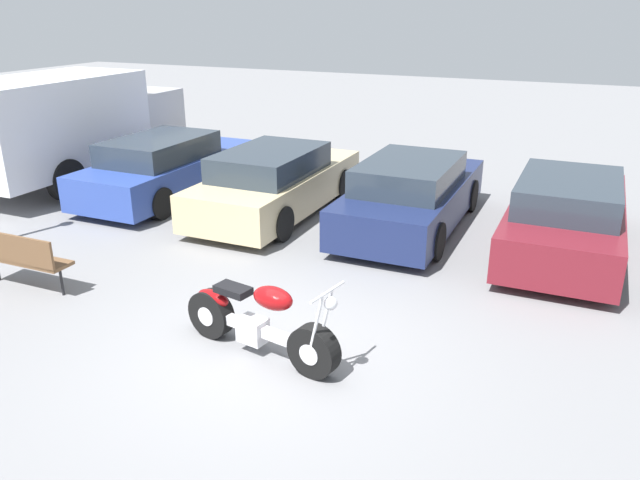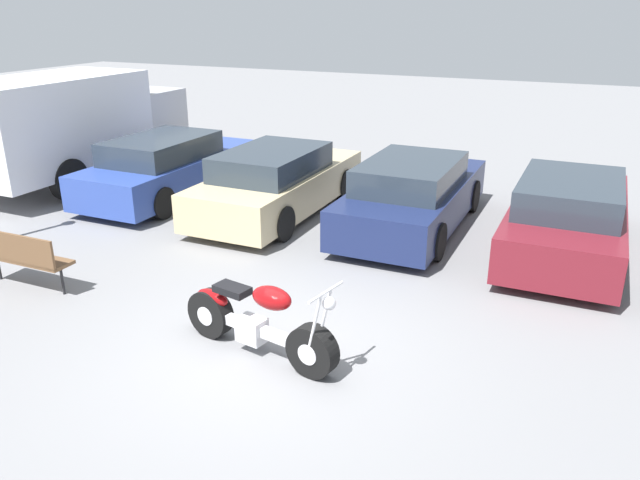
{
  "view_description": "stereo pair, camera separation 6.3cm",
  "coord_description": "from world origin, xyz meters",
  "px_view_note": "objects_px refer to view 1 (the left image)",
  "views": [
    {
      "loc": [
        3.29,
        -5.66,
        3.93
      ],
      "look_at": [
        0.0,
        1.72,
        0.85
      ],
      "focal_mm": 35.0,
      "sensor_mm": 36.0,
      "label": 1
    },
    {
      "loc": [
        3.35,
        -5.64,
        3.93
      ],
      "look_at": [
        0.0,
        1.72,
        0.85
      ],
      "focal_mm": 35.0,
      "sensor_mm": 36.0,
      "label": 2
    }
  ],
  "objects_px": {
    "parked_car_blue": "(167,167)",
    "delivery_truck": "(68,123)",
    "parked_car_maroon": "(566,216)",
    "motorcycle": "(258,323)",
    "park_bench": "(20,255)",
    "parked_car_champagne": "(276,182)",
    "parked_car_navy": "(412,195)"
  },
  "relations": [
    {
      "from": "parked_car_champagne",
      "to": "delivery_truck",
      "type": "height_order",
      "value": "delivery_truck"
    },
    {
      "from": "motorcycle",
      "to": "parked_car_champagne",
      "type": "bearing_deg",
      "value": 115.53
    },
    {
      "from": "parked_car_blue",
      "to": "parked_car_maroon",
      "type": "distance_m",
      "value": 8.05
    },
    {
      "from": "parked_car_blue",
      "to": "parked_car_champagne",
      "type": "distance_m",
      "value": 2.69
    },
    {
      "from": "motorcycle",
      "to": "parked_car_champagne",
      "type": "height_order",
      "value": "parked_car_champagne"
    },
    {
      "from": "motorcycle",
      "to": "park_bench",
      "type": "distance_m",
      "value": 3.99
    },
    {
      "from": "park_bench",
      "to": "delivery_truck",
      "type": "bearing_deg",
      "value": 127.62
    },
    {
      "from": "parked_car_blue",
      "to": "park_bench",
      "type": "xyz_separation_m",
      "value": [
        1.0,
        -4.77,
        -0.08
      ]
    },
    {
      "from": "motorcycle",
      "to": "parked_car_navy",
      "type": "distance_m",
      "value": 5.11
    },
    {
      "from": "delivery_truck",
      "to": "parked_car_champagne",
      "type": "bearing_deg",
      "value": -1.46
    },
    {
      "from": "parked_car_navy",
      "to": "parked_car_maroon",
      "type": "height_order",
      "value": "same"
    },
    {
      "from": "parked_car_navy",
      "to": "park_bench",
      "type": "bearing_deg",
      "value": -131.53
    },
    {
      "from": "parked_car_champagne",
      "to": "parked_car_maroon",
      "type": "relative_size",
      "value": 1.0
    },
    {
      "from": "parked_car_navy",
      "to": "park_bench",
      "type": "distance_m",
      "value": 6.58
    },
    {
      "from": "parked_car_blue",
      "to": "delivery_truck",
      "type": "distance_m",
      "value": 2.8
    },
    {
      "from": "parked_car_blue",
      "to": "park_bench",
      "type": "relative_size",
      "value": 3.06
    },
    {
      "from": "motorcycle",
      "to": "parked_car_champagne",
      "type": "relative_size",
      "value": 0.48
    },
    {
      "from": "parked_car_blue",
      "to": "delivery_truck",
      "type": "bearing_deg",
      "value": 179.2
    },
    {
      "from": "motorcycle",
      "to": "park_bench",
      "type": "height_order",
      "value": "motorcycle"
    },
    {
      "from": "motorcycle",
      "to": "parked_car_blue",
      "type": "height_order",
      "value": "parked_car_blue"
    },
    {
      "from": "parked_car_blue",
      "to": "parked_car_navy",
      "type": "relative_size",
      "value": 1.0
    },
    {
      "from": "parked_car_champagne",
      "to": "parked_car_navy",
      "type": "height_order",
      "value": "same"
    },
    {
      "from": "parked_car_blue",
      "to": "parked_car_maroon",
      "type": "bearing_deg",
      "value": 0.32
    },
    {
      "from": "parked_car_maroon",
      "to": "delivery_truck",
      "type": "bearing_deg",
      "value": -179.96
    },
    {
      "from": "parked_car_navy",
      "to": "delivery_truck",
      "type": "distance_m",
      "value": 8.1
    },
    {
      "from": "parked_car_blue",
      "to": "park_bench",
      "type": "height_order",
      "value": "parked_car_blue"
    },
    {
      "from": "parked_car_champagne",
      "to": "park_bench",
      "type": "xyz_separation_m",
      "value": [
        -1.68,
        -4.67,
        -0.08
      ]
    },
    {
      "from": "motorcycle",
      "to": "parked_car_maroon",
      "type": "xyz_separation_m",
      "value": [
        3.06,
        4.97,
        0.22
      ]
    },
    {
      "from": "motorcycle",
      "to": "parked_car_navy",
      "type": "height_order",
      "value": "parked_car_navy"
    },
    {
      "from": "parked_car_maroon",
      "to": "delivery_truck",
      "type": "distance_m",
      "value": 10.77
    },
    {
      "from": "parked_car_navy",
      "to": "park_bench",
      "type": "xyz_separation_m",
      "value": [
        -4.36,
        -4.93,
        -0.08
      ]
    },
    {
      "from": "parked_car_blue",
      "to": "parked_car_champagne",
      "type": "xyz_separation_m",
      "value": [
        2.68,
        -0.1,
        0.0
      ]
    }
  ]
}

